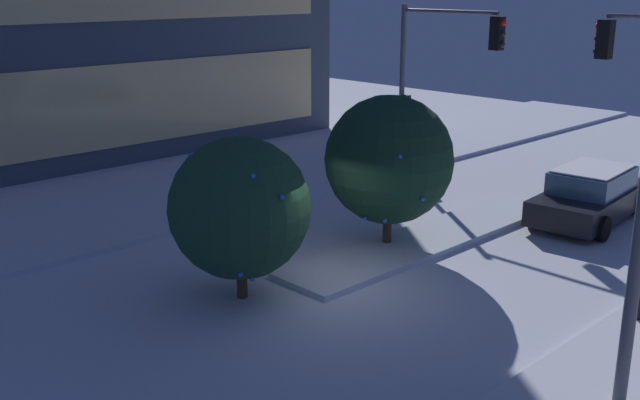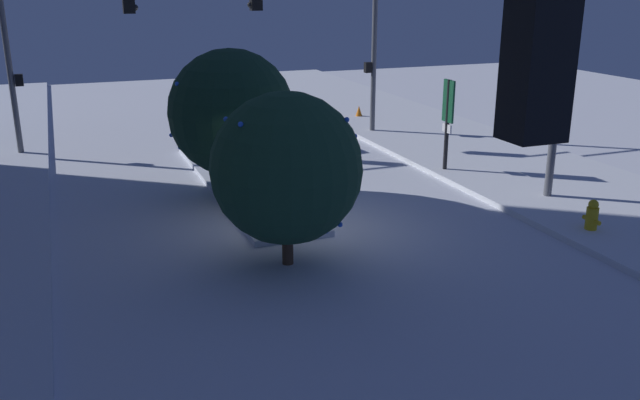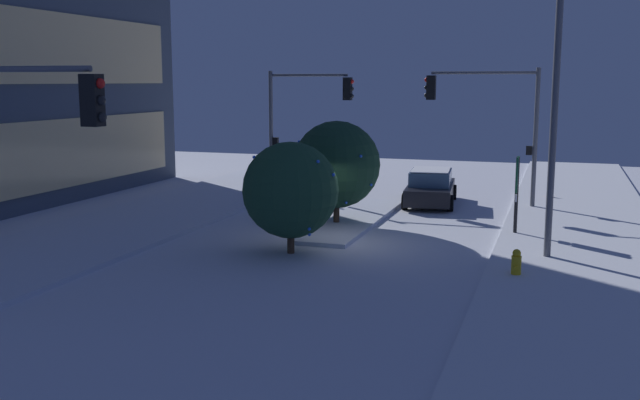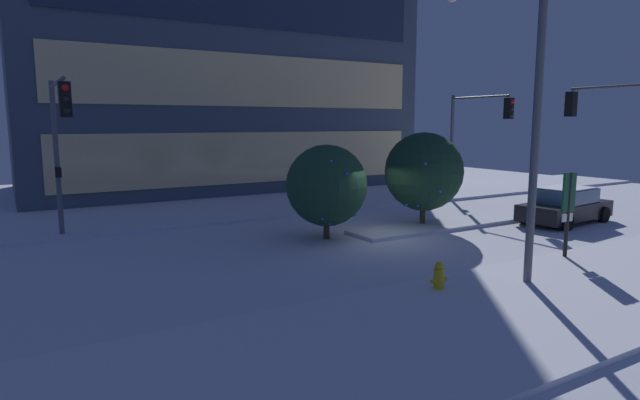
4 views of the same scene
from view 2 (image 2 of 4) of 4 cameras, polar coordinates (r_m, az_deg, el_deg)
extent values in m
plane|color=silver|center=(14.96, -1.81, -2.84)|extent=(52.00, 52.00, 0.00)
cube|color=silver|center=(18.79, 20.93, 0.54)|extent=(52.00, 5.20, 0.14)
cube|color=silver|center=(18.54, -6.63, 1.41)|extent=(9.00, 1.80, 0.14)
cube|color=black|center=(23.25, -4.86, 6.01)|extent=(4.62, 2.26, 0.66)
cube|color=slate|center=(23.13, -4.90, 7.49)|extent=(2.56, 1.88, 0.60)
cube|color=white|center=(23.07, -4.92, 8.31)|extent=(2.37, 1.75, 0.04)
sphere|color=#F9E5B2|center=(25.12, -8.13, 6.71)|extent=(0.16, 0.16, 0.16)
sphere|color=#F9E5B2|center=(25.53, -5.46, 6.99)|extent=(0.16, 0.16, 0.16)
cylinder|color=black|center=(24.33, -8.17, 5.95)|extent=(0.68, 0.28, 0.66)
cylinder|color=black|center=(24.96, -4.16, 6.38)|extent=(0.68, 0.28, 0.66)
cylinder|color=black|center=(21.63, -5.63, 4.54)|extent=(0.68, 0.28, 0.66)
cylinder|color=black|center=(22.33, -1.23, 5.05)|extent=(0.68, 0.28, 0.66)
cylinder|color=#565960|center=(24.42, 4.55, 12.09)|extent=(0.18, 0.18, 5.69)
sphere|color=black|center=(22.75, -5.87, 15.98)|extent=(0.20, 0.20, 0.20)
cube|color=black|center=(24.37, 4.05, 11.04)|extent=(0.20, 0.24, 0.36)
cylinder|color=#565960|center=(23.04, -24.63, 10.12)|extent=(0.18, 0.18, 5.62)
sphere|color=black|center=(23.03, -15.26, 15.32)|extent=(0.20, 0.20, 0.20)
cube|color=black|center=(23.08, -23.95, 9.18)|extent=(0.20, 0.24, 0.36)
cube|color=black|center=(4.62, 17.80, 10.89)|extent=(0.32, 0.36, 1.00)
sphere|color=red|center=(4.72, 20.05, 14.72)|extent=(0.20, 0.20, 0.20)
sphere|color=black|center=(4.74, 19.64, 10.87)|extent=(0.20, 0.20, 0.20)
sphere|color=black|center=(4.78, 19.24, 7.08)|extent=(0.20, 0.20, 0.20)
cylinder|color=#565960|center=(17.37, 19.83, 12.84)|extent=(0.20, 0.20, 8.14)
cylinder|color=gold|center=(15.90, 21.82, -1.68)|extent=(0.26, 0.26, 0.63)
sphere|color=gold|center=(15.78, 21.98, -0.35)|extent=(0.22, 0.22, 0.22)
cylinder|color=gold|center=(15.77, 22.26, -1.77)|extent=(0.12, 0.10, 0.10)
cylinder|color=gold|center=(16.01, 21.40, -1.37)|extent=(0.12, 0.10, 0.10)
cylinder|color=black|center=(19.62, 10.61, 5.98)|extent=(0.12, 0.12, 2.69)
cube|color=#144C2D|center=(19.48, 10.74, 8.16)|extent=(0.55, 0.08, 1.18)
cube|color=white|center=(19.62, 10.61, 5.94)|extent=(0.44, 0.06, 0.24)
cylinder|color=#473323|center=(17.37, -7.23, 1.56)|extent=(0.22, 0.22, 0.90)
sphere|color=#193823|center=(16.96, -7.46, 7.31)|extent=(3.11, 3.11, 3.11)
sphere|color=blue|center=(16.64, -4.66, 2.87)|extent=(0.10, 0.10, 0.10)
sphere|color=blue|center=(17.06, -12.38, 5.33)|extent=(0.10, 0.10, 0.10)
sphere|color=blue|center=(17.06, -2.50, 5.42)|extent=(0.10, 0.10, 0.10)
sphere|color=blue|center=(16.27, -2.69, 8.54)|extent=(0.10, 0.10, 0.10)
sphere|color=blue|center=(16.31, -11.92, 9.53)|extent=(0.10, 0.10, 0.10)
sphere|color=blue|center=(17.27, -11.68, 4.32)|extent=(0.10, 0.10, 0.10)
sphere|color=blue|center=(16.37, -6.07, 2.50)|extent=(0.10, 0.10, 0.10)
cylinder|color=#473323|center=(13.30, -2.73, -3.93)|extent=(0.22, 0.22, 0.71)
sphere|color=#1E4228|center=(12.79, -2.84, 2.68)|extent=(2.90, 2.90, 2.90)
sphere|color=blue|center=(13.15, 0.52, -2.63)|extent=(0.10, 0.10, 0.10)
sphere|color=blue|center=(13.09, 2.93, 5.37)|extent=(0.10, 0.10, 0.10)
sphere|color=blue|center=(12.96, -7.90, 6.74)|extent=(0.10, 0.10, 0.10)
sphere|color=blue|center=(11.87, -6.68, 6.33)|extent=(0.10, 0.10, 0.10)
sphere|color=blue|center=(14.05, -1.91, -0.42)|extent=(0.10, 0.10, 0.10)
sphere|color=blue|center=(12.78, 1.70, -2.07)|extent=(0.10, 0.10, 0.10)
sphere|color=blue|center=(12.51, 2.26, 6.75)|extent=(0.10, 0.10, 0.10)
sphere|color=blue|center=(13.63, -7.15, 5.61)|extent=(0.10, 0.10, 0.10)
cone|color=orange|center=(27.45, 3.28, 7.34)|extent=(0.36, 0.36, 0.55)
camera|label=1|loc=(15.64, 60.43, 12.92)|focal=41.98mm
camera|label=3|loc=(14.20, 104.27, -5.09)|focal=40.81mm
camera|label=4|loc=(19.81, 63.37, 4.80)|focal=29.63mm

